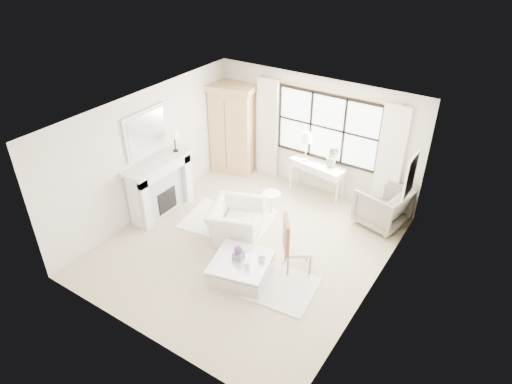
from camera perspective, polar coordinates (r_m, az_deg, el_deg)
floor at (r=9.14m, az=-1.10°, el=-6.66°), size 5.50×5.50×0.00m
ceiling at (r=7.76m, az=-1.30°, el=9.15°), size 5.50×5.50×0.00m
wall_back at (r=10.49m, az=7.35°, el=7.11°), size 5.00×0.00×5.00m
wall_front at (r=6.72m, az=-14.68°, el=-9.65°), size 5.00×0.00×5.00m
wall_left at (r=9.83m, az=-13.37°, el=4.71°), size 0.00×5.50×5.50m
wall_right at (r=7.48m, az=14.91°, el=-4.87°), size 0.00×5.50×5.50m
window_pane at (r=10.26m, az=8.90°, el=7.93°), size 2.40×0.02×1.50m
window_frame at (r=10.25m, az=8.88°, el=7.92°), size 2.50×0.04×1.50m
curtain_rod at (r=9.89m, az=9.17°, el=12.43°), size 3.30×0.04×0.04m
curtain_left at (r=10.98m, az=1.44°, el=7.87°), size 0.55×0.10×2.47m
curtain_right at (r=9.90m, az=16.37°, el=3.69°), size 0.55×0.10×2.47m
fireplace at (r=10.02m, az=-11.97°, el=0.83°), size 0.58×1.66×1.26m
mirror_frame at (r=9.60m, az=-13.60°, el=7.27°), size 0.05×1.15×0.95m
mirror_glass at (r=9.58m, az=-13.48°, el=7.23°), size 0.02×1.00×0.80m
art_frame at (r=8.79m, az=18.74°, el=1.91°), size 0.04×0.62×0.82m
art_canvas at (r=8.80m, az=18.62°, el=1.95°), size 0.01×0.52×0.72m
mantel_lamp at (r=9.84m, az=-10.20°, el=7.10°), size 0.22×0.22×0.51m
armoire at (r=11.27m, az=-2.93°, el=7.96°), size 1.25×0.94×2.24m
console_table at (r=10.62m, az=7.59°, el=1.64°), size 1.36×0.65×0.80m
console_lamp at (r=10.30m, az=6.34°, el=6.74°), size 0.28×0.28×0.69m
orchid_plant at (r=10.19m, az=9.55°, el=4.35°), size 0.29×0.24×0.52m
side_table at (r=9.88m, az=1.93°, el=-1.04°), size 0.40×0.40×0.51m
rug_left at (r=9.77m, az=-3.70°, el=-3.75°), size 1.95×1.51×0.03m
rug_right at (r=8.28m, az=2.31°, el=-11.51°), size 1.55×1.23×0.03m
club_armchair at (r=9.19m, az=-2.56°, el=-3.68°), size 1.27×1.35×0.71m
wingback_chair at (r=9.86m, az=15.52°, el=-1.73°), size 1.13×1.11×0.86m
french_chair at (r=8.45m, az=5.06°, el=-7.85°), size 0.67×0.67×1.08m
coffee_table at (r=8.33m, az=-1.86°, el=-9.60°), size 1.21×1.21×0.38m
planter_box at (r=8.20m, az=-2.21°, el=-7.95°), size 0.20×0.20×0.13m
planter_flowers at (r=8.11m, az=-2.23°, el=-7.19°), size 0.15×0.15×0.15m
pillar_candle at (r=8.01m, az=-1.13°, el=-9.12°), size 0.10×0.10×0.12m
coffee_vase at (r=8.15m, az=0.72°, el=-8.21°), size 0.14×0.14×0.14m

